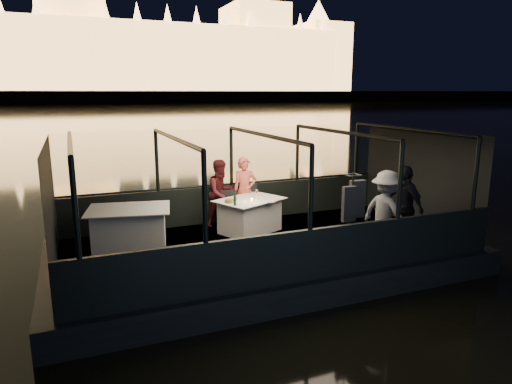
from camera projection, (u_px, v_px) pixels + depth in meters
name	position (u px, v px, depth m)	size (l,w,h in m)	color
river_water	(90.00, 113.00, 82.11)	(500.00, 500.00, 0.00)	black
boat_hull	(263.00, 267.00, 9.71)	(8.60, 4.40, 1.00)	black
boat_deck	(263.00, 245.00, 9.60)	(8.00, 4.00, 0.04)	black
gunwale_port	(232.00, 203.00, 11.31)	(8.00, 0.08, 0.90)	black
gunwale_starboard	(309.00, 255.00, 7.69)	(8.00, 0.08, 0.90)	black
cabin_glass_port	(231.00, 157.00, 11.07)	(8.00, 0.02, 1.40)	#99B2B2
cabin_glass_starboard	(311.00, 188.00, 7.45)	(8.00, 0.02, 1.40)	#99B2B2
cabin_roof_glass	(264.00, 135.00, 9.11)	(8.00, 4.00, 0.02)	#99B2B2
end_wall_fore	(51.00, 210.00, 7.88)	(0.02, 4.00, 2.30)	black
end_wall_aft	(418.00, 178.00, 10.82)	(0.02, 4.00, 2.30)	black
canopy_ribs	(263.00, 191.00, 9.35)	(8.00, 4.00, 2.30)	black
embankment	(76.00, 98.00, 199.54)	(400.00, 140.00, 6.00)	#423D33
parliament_building	(71.00, 19.00, 161.86)	(220.00, 32.00, 60.00)	#F2D18C
dining_table_central	(250.00, 215.00, 10.40)	(1.45, 1.05, 0.77)	white
dining_table_aft	(130.00, 231.00, 9.25)	(1.62, 1.17, 0.86)	white
chair_port_left	(231.00, 209.00, 10.69)	(0.40, 0.40, 0.86)	black
chair_port_right	(251.00, 206.00, 10.96)	(0.44, 0.44, 0.94)	black
coat_stand	(351.00, 215.00, 8.50)	(0.47, 0.38, 1.70)	black
person_woman_coral	(245.00, 193.00, 11.03)	(0.58, 0.39, 1.62)	#DC5F50
person_man_maroon	(221.00, 195.00, 10.81)	(0.77, 0.60, 1.60)	#401214
passenger_stripe	(386.00, 212.00, 8.92)	(1.08, 0.61, 1.67)	white
passenger_dark	(403.00, 207.00, 9.29)	(1.01, 0.42, 1.71)	black
wine_bottle	(235.00, 199.00, 9.72)	(0.06, 0.06, 0.27)	#133614
bread_basket	(229.00, 201.00, 9.98)	(0.19, 0.19, 0.08)	olive
amber_candle	(252.00, 200.00, 10.06)	(0.05, 0.05, 0.07)	#F49D3D
plate_near	(270.00, 202.00, 10.07)	(0.24, 0.24, 0.01)	silver
plate_far	(229.00, 200.00, 10.18)	(0.22, 0.22, 0.01)	white
wine_glass_white	(237.00, 201.00, 9.78)	(0.06, 0.06, 0.18)	silver
wine_glass_red	(257.00, 195.00, 10.33)	(0.07, 0.07, 0.21)	white
wine_glass_empty	(257.00, 198.00, 10.04)	(0.06, 0.06, 0.19)	silver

